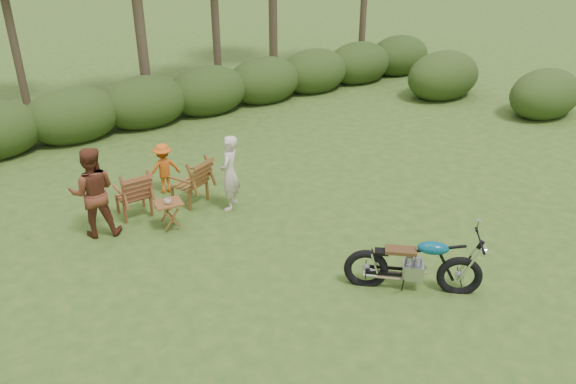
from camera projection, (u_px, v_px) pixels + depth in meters
ground at (354, 272)px, 9.47m from camera, size 80.00×80.00×0.00m
motorcycle at (410, 288)px, 9.07m from camera, size 2.03×1.97×1.17m
lawn_chair_right at (191, 202)px, 11.74m from camera, size 0.91×0.91×1.01m
lawn_chair_left at (136, 214)px, 11.27m from camera, size 0.69×0.69×0.98m
side_table at (170, 215)px, 10.68m from camera, size 0.59×0.52×0.55m
cup at (168, 201)px, 10.49m from camera, size 0.14×0.14×0.10m
adult_a at (231, 207)px, 11.53m from camera, size 0.67×0.66×1.56m
adult_b at (100, 233)px, 10.61m from camera, size 1.03×0.92×1.74m
child at (166, 192)px, 12.19m from camera, size 0.75×0.47×1.11m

